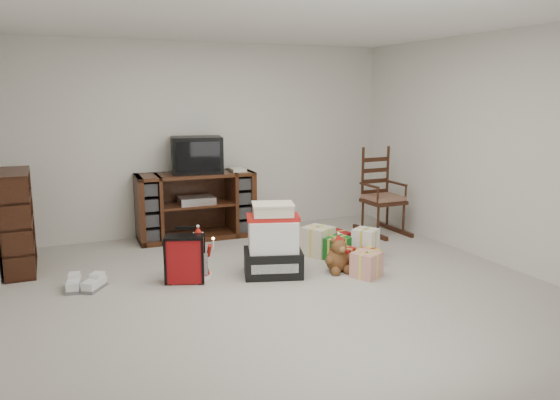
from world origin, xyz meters
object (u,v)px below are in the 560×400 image
(bookshelf, at_px, (18,223))
(crt_television, at_px, (197,155))
(teddy_bear, at_px, (338,257))
(mrs_claus_figurine, at_px, (199,258))
(red_suitcase, at_px, (185,259))
(gift_cluster, at_px, (349,250))
(santa_figurine, at_px, (279,250))
(rocking_chair, at_px, (381,202))
(sneaker_pair, at_px, (84,284))
(tv_stand, at_px, (196,206))
(gift_pile, at_px, (273,245))

(bookshelf, bearing_deg, crt_television, 15.29)
(teddy_bear, height_order, mrs_claus_figurine, mrs_claus_figurine)
(red_suitcase, distance_m, gift_cluster, 1.84)
(santa_figurine, bearing_deg, rocking_chair, 25.98)
(red_suitcase, bearing_deg, sneaker_pair, -170.58)
(gift_cluster, bearing_deg, rocking_chair, 42.96)
(rocking_chair, distance_m, gift_cluster, 1.48)
(teddy_bear, xyz_separation_m, sneaker_pair, (-2.49, 0.47, -0.11))
(bookshelf, relative_size, teddy_bear, 2.90)
(santa_figurine, bearing_deg, tv_stand, 107.22)
(bookshelf, relative_size, santa_figurine, 1.98)
(bookshelf, distance_m, gift_pile, 2.69)
(teddy_bear, distance_m, santa_figurine, 0.63)
(santa_figurine, relative_size, crt_television, 0.77)
(santa_figurine, bearing_deg, bookshelf, 158.09)
(bookshelf, bearing_deg, tv_stand, 15.44)
(sneaker_pair, relative_size, gift_cluster, 0.36)
(red_suitcase, xyz_separation_m, teddy_bear, (1.55, -0.30, -0.08))
(gift_pile, distance_m, crt_television, 1.95)
(mrs_claus_figurine, bearing_deg, red_suitcase, -150.14)
(gift_pile, bearing_deg, red_suitcase, -171.63)
(rocking_chair, relative_size, mrs_claus_figurine, 2.22)
(sneaker_pair, bearing_deg, rocking_chair, 30.88)
(sneaker_pair, distance_m, crt_television, 2.34)
(tv_stand, xyz_separation_m, santa_figurine, (0.49, -1.59, -0.22))
(red_suitcase, xyz_separation_m, gift_cluster, (1.84, -0.03, -0.11))
(crt_television, bearing_deg, bookshelf, -154.99)
(rocking_chair, relative_size, santa_figurine, 2.22)
(gift_pile, relative_size, gift_cluster, 0.66)
(red_suitcase, bearing_deg, rocking_chair, 37.89)
(bookshelf, distance_m, red_suitcase, 1.87)
(sneaker_pair, bearing_deg, gift_cluster, 15.10)
(santa_figurine, xyz_separation_m, gift_cluster, (0.81, -0.08, -0.07))
(bookshelf, relative_size, rocking_chair, 0.89)
(red_suitcase, relative_size, mrs_claus_figurine, 1.04)
(rocking_chair, height_order, red_suitcase, rocking_chair)
(gift_pile, xyz_separation_m, teddy_bear, (0.66, -0.17, -0.16))
(bookshelf, xyz_separation_m, teddy_bear, (3.06, -1.37, -0.35))
(red_suitcase, height_order, crt_television, crt_television)
(sneaker_pair, bearing_deg, teddy_bear, 8.58)
(gift_pile, xyz_separation_m, mrs_claus_figurine, (-0.72, 0.23, -0.12))
(gift_pile, bearing_deg, rocking_chair, 45.47)
(mrs_claus_figurine, bearing_deg, teddy_bear, -15.94)
(santa_figurine, bearing_deg, red_suitcase, -177.55)
(bookshelf, height_order, mrs_claus_figurine, bookshelf)
(red_suitcase, bearing_deg, gift_pile, 10.98)
(gift_cluster, bearing_deg, santa_figurine, 174.44)
(teddy_bear, relative_size, crt_television, 0.53)
(teddy_bear, distance_m, sneaker_pair, 2.54)
(tv_stand, height_order, teddy_bear, tv_stand)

